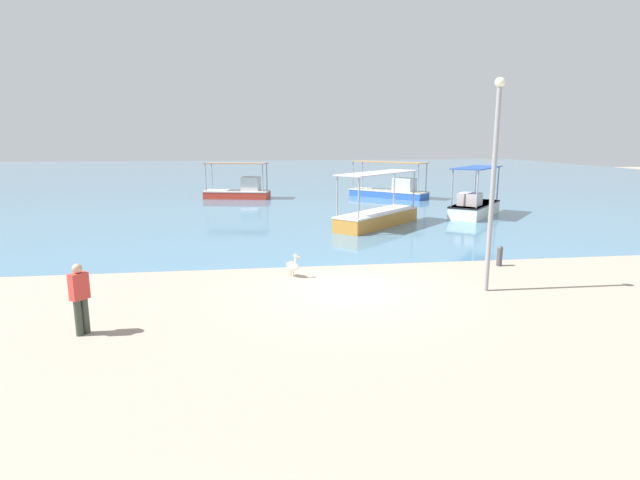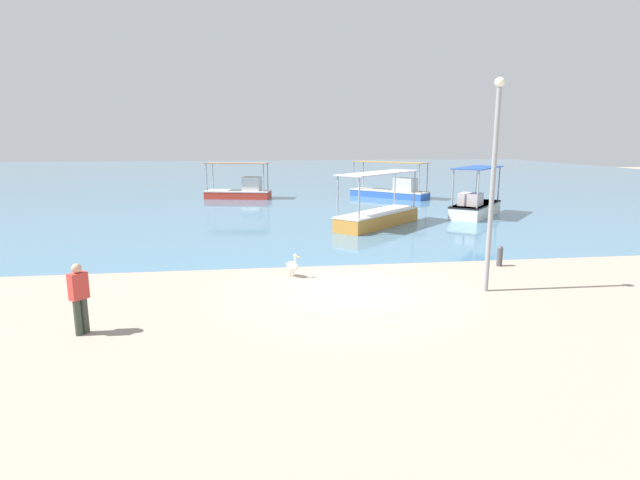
% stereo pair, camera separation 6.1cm
% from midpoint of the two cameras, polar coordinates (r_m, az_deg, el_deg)
% --- Properties ---
extents(ground, '(120.00, 120.00, 0.00)m').
position_cam_midpoint_polar(ground, '(15.07, 3.64, -5.76)').
color(ground, '#A29180').
extents(harbor_water, '(110.00, 90.00, 0.00)m').
position_cam_midpoint_polar(harbor_water, '(62.34, -5.04, 7.33)').
color(harbor_water, teal).
rests_on(harbor_water, ground).
extents(fishing_boat_center, '(4.48, 4.78, 2.86)m').
position_cam_midpoint_polar(fishing_boat_center, '(30.63, 17.36, 3.76)').
color(fishing_boat_center, white).
rests_on(fishing_boat_center, harbor_water).
extents(fishing_boat_outer, '(5.38, 5.33, 2.78)m').
position_cam_midpoint_polar(fishing_boat_outer, '(26.13, 6.73, 2.82)').
color(fishing_boat_outer, orange).
rests_on(fishing_boat_outer, harbor_water).
extents(fishing_boat_far_left, '(5.57, 5.60, 2.73)m').
position_cam_midpoint_polar(fishing_boat_far_left, '(39.15, 8.29, 5.71)').
color(fishing_boat_far_left, blue).
rests_on(fishing_boat_far_left, harbor_water).
extents(fishing_boat_near_left, '(5.17, 2.87, 2.69)m').
position_cam_midpoint_polar(fishing_boat_near_left, '(38.66, -8.98, 5.66)').
color(fishing_boat_near_left, red).
rests_on(fishing_boat_near_left, harbor_water).
extents(pelican, '(0.53, 0.73, 0.80)m').
position_cam_midpoint_polar(pelican, '(16.42, -3.05, -2.95)').
color(pelican, '#E0997A').
rests_on(pelican, ground).
extents(lamp_post, '(0.28, 0.28, 6.14)m').
position_cam_midpoint_polar(lamp_post, '(15.21, 19.31, 6.95)').
color(lamp_post, gray).
rests_on(lamp_post, ground).
extents(mooring_bollard, '(0.21, 0.21, 0.74)m').
position_cam_midpoint_polar(mooring_bollard, '(18.91, 19.95, -1.64)').
color(mooring_bollard, '#47474C').
rests_on(mooring_bollard, ground).
extents(fisherman_standing, '(0.42, 0.45, 1.69)m').
position_cam_midpoint_polar(fisherman_standing, '(12.77, -25.68, -5.85)').
color(fisherman_standing, '#394137').
rests_on(fisherman_standing, ground).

